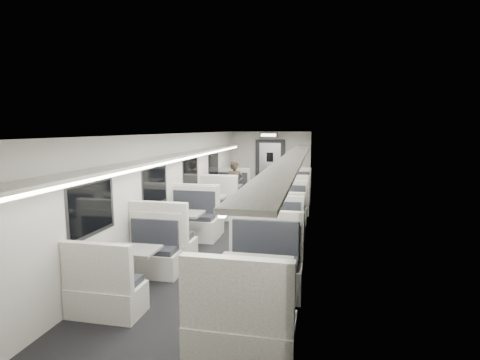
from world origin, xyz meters
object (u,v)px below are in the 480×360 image
at_px(booth_right_b, 285,215).
at_px(passenger, 235,185).
at_px(exit_sign, 269,135).
at_px(booth_right_d, 254,292).
at_px(booth_left_b, 208,210).
at_px(booth_right_a, 292,196).
at_px(booth_left_d, 132,270).
at_px(booth_right_c, 276,239).
at_px(vestibule_door, 270,168).
at_px(booth_left_a, 226,197).
at_px(booth_left_c, 179,231).

xyz_separation_m(booth_right_b, passenger, (-1.78, 2.16, 0.38)).
distance_m(passenger, exit_sign, 2.73).
relative_size(passenger, exit_sign, 2.42).
bearing_deg(booth_right_d, passenger, 104.58).
xyz_separation_m(booth_right_b, exit_sign, (-1.00, 4.28, 1.91)).
bearing_deg(booth_left_b, booth_right_a, 52.87).
height_order(booth_left_b, booth_right_a, booth_left_b).
xyz_separation_m(booth_right_d, passenger, (-1.78, 6.83, 0.33)).
distance_m(booth_left_d, booth_right_c, 2.86).
distance_m(vestibule_door, exit_sign, 1.33).
bearing_deg(exit_sign, booth_left_b, -102.98).
xyz_separation_m(booth_right_c, booth_right_d, (0.00, -2.57, 0.06)).
height_order(booth_right_a, booth_right_c, booth_right_a).
height_order(booth_left_d, vestibule_door, vestibule_door).
xyz_separation_m(booth_left_a, vestibule_door, (1.00, 2.86, 0.64)).
height_order(booth_left_c, vestibule_door, vestibule_door).
bearing_deg(passenger, booth_right_c, -84.36).
bearing_deg(booth_left_b, booth_left_d, -90.00).
bearing_deg(passenger, booth_left_a, -149.70).
distance_m(booth_left_c, booth_right_b, 2.92).
height_order(booth_left_c, booth_right_d, booth_right_d).
height_order(booth_left_d, passenger, passenger).
relative_size(booth_right_c, exit_sign, 3.21).
relative_size(booth_left_d, booth_right_d, 0.84).
bearing_deg(booth_right_d, booth_right_a, 90.00).
distance_m(booth_left_a, booth_left_c, 4.04).
xyz_separation_m(booth_left_b, exit_sign, (1.00, 4.34, 1.88)).
relative_size(booth_left_d, booth_right_b, 0.95).
bearing_deg(booth_right_c, booth_left_a, 116.49).
bearing_deg(booth_right_a, exit_sign, 120.52).
bearing_deg(booth_left_c, booth_right_d, -51.86).
xyz_separation_m(passenger, vestibule_door, (0.78, 2.62, 0.29)).
relative_size(booth_right_b, booth_right_d, 0.88).
relative_size(booth_right_a, exit_sign, 3.60).
bearing_deg(booth_left_c, booth_right_b, 46.70).
bearing_deg(vestibule_door, booth_left_a, -109.28).
bearing_deg(booth_left_d, booth_right_d, -14.80).
distance_m(booth_left_c, booth_right_d, 3.24).
height_order(booth_left_c, exit_sign, exit_sign).
distance_m(booth_left_c, vestibule_door, 6.99).
relative_size(booth_left_c, booth_right_a, 1.04).
height_order(booth_left_c, passenger, passenger).
bearing_deg(booth_right_c, vestibule_door, 98.28).
bearing_deg(exit_sign, booth_right_a, -59.48).
bearing_deg(passenger, booth_right_b, -67.55).
bearing_deg(booth_right_b, exit_sign, 103.14).
xyz_separation_m(booth_right_c, passenger, (-1.78, 4.26, 0.39)).
distance_m(booth_right_d, vestibule_door, 9.52).
height_order(booth_left_c, booth_right_b, booth_left_c).
xyz_separation_m(vestibule_door, exit_sign, (0.00, -0.49, 1.24)).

